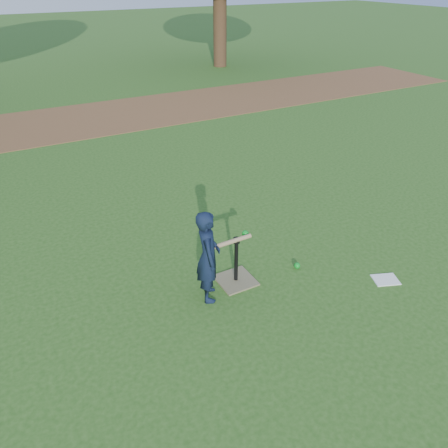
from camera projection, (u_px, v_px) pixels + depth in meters
ground at (216, 288)px, 5.19m from camera, size 80.00×80.00×0.00m
dirt_strip at (76, 121)px, 10.86m from camera, size 24.00×3.00×0.01m
child at (208, 256)px, 4.79m from camera, size 0.40×0.47×1.11m
wiffle_ball_ground at (297, 266)px, 5.52m from camera, size 0.08×0.08×0.08m
clipboard at (385, 280)px, 5.32m from camera, size 0.36×0.32×0.01m
batting_tee at (236, 274)px, 5.26m from camera, size 0.43×0.43×0.61m
swing_action at (230, 242)px, 4.96m from camera, size 0.65×0.20×0.08m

